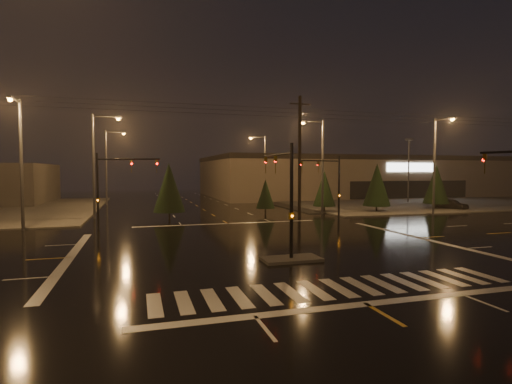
# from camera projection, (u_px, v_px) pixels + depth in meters

# --- Properties ---
(ground) EXTENTS (140.00, 140.00, 0.00)m
(ground) POSITION_uv_depth(u_px,v_px,m) (267.00, 246.00, 24.26)
(ground) COLOR black
(ground) RESTS_ON ground
(sidewalk_ne) EXTENTS (36.00, 36.00, 0.12)m
(sidewalk_ne) POSITION_uv_depth(u_px,v_px,m) (391.00, 200.00, 61.51)
(sidewalk_ne) COLOR #43413C
(sidewalk_ne) RESTS_ON ground
(median_island) EXTENTS (3.00, 1.60, 0.15)m
(median_island) POSITION_uv_depth(u_px,v_px,m) (291.00, 259.00, 20.43)
(median_island) COLOR #43413C
(median_island) RESTS_ON ground
(crosswalk) EXTENTS (15.00, 2.60, 0.01)m
(crosswalk) POSITION_uv_depth(u_px,v_px,m) (338.00, 288.00, 15.64)
(crosswalk) COLOR beige
(crosswalk) RESTS_ON ground
(stop_bar_near) EXTENTS (16.00, 0.50, 0.01)m
(stop_bar_near) POSITION_uv_depth(u_px,v_px,m) (366.00, 304.00, 13.73)
(stop_bar_near) COLOR beige
(stop_bar_near) RESTS_ON ground
(stop_bar_far) EXTENTS (16.00, 0.50, 0.01)m
(stop_bar_far) POSITION_uv_depth(u_px,v_px,m) (228.00, 224.00, 34.79)
(stop_bar_far) COLOR beige
(stop_bar_far) RESTS_ON ground
(parking_lot) EXTENTS (50.00, 24.00, 0.08)m
(parking_lot) POSITION_uv_depth(u_px,v_px,m) (427.00, 201.00, 61.02)
(parking_lot) COLOR black
(parking_lot) RESTS_ON ground
(retail_building) EXTENTS (60.20, 28.30, 7.20)m
(retail_building) POSITION_uv_depth(u_px,v_px,m) (364.00, 175.00, 78.04)
(retail_building) COLOR #756A54
(retail_building) RESTS_ON ground
(signal_mast_median) EXTENTS (0.25, 4.59, 6.00)m
(signal_mast_median) POSITION_uv_depth(u_px,v_px,m) (285.00, 187.00, 21.12)
(signal_mast_median) COLOR black
(signal_mast_median) RESTS_ON ground
(signal_mast_ne) EXTENTS (4.84, 1.86, 6.00)m
(signal_mast_ne) POSITION_uv_depth(u_px,v_px,m) (331.00, 180.00, 36.47)
(signal_mast_ne) COLOR black
(signal_mast_ne) RESTS_ON ground
(signal_mast_nw) EXTENTS (4.84, 1.86, 6.00)m
(signal_mast_nw) POSITION_uv_depth(u_px,v_px,m) (111.00, 181.00, 31.06)
(signal_mast_nw) COLOR black
(signal_mast_nw) RESTS_ON ground
(streetlight_1) EXTENTS (2.77, 0.32, 10.00)m
(streetlight_1) POSITION_uv_depth(u_px,v_px,m) (97.00, 158.00, 38.00)
(streetlight_1) COLOR #38383A
(streetlight_1) RESTS_ON ground
(streetlight_2) EXTENTS (2.77, 0.32, 10.00)m
(streetlight_2) POSITION_uv_depth(u_px,v_px,m) (109.00, 162.00, 53.32)
(streetlight_2) COLOR #38383A
(streetlight_2) RESTS_ON ground
(streetlight_3) EXTENTS (2.77, 0.32, 10.00)m
(streetlight_3) POSITION_uv_depth(u_px,v_px,m) (320.00, 160.00, 42.45)
(streetlight_3) COLOR #38383A
(streetlight_3) RESTS_ON ground
(streetlight_4) EXTENTS (2.77, 0.32, 10.00)m
(streetlight_4) POSITION_uv_depth(u_px,v_px,m) (263.00, 163.00, 61.60)
(streetlight_4) COLOR #38383A
(streetlight_4) RESTS_ON ground
(streetlight_5) EXTENTS (0.32, 2.77, 10.00)m
(streetlight_5) POSITION_uv_depth(u_px,v_px,m) (20.00, 155.00, 30.11)
(streetlight_5) COLOR #38383A
(streetlight_5) RESTS_ON ground
(streetlight_6) EXTENTS (0.32, 2.77, 10.00)m
(streetlight_6) POSITION_uv_depth(u_px,v_px,m) (437.00, 159.00, 40.92)
(streetlight_6) COLOR #38383A
(streetlight_6) RESTS_ON ground
(utility_pole_1) EXTENTS (2.20, 0.32, 12.00)m
(utility_pole_1) POSITION_uv_depth(u_px,v_px,m) (300.00, 155.00, 39.62)
(utility_pole_1) COLOR black
(utility_pole_1) RESTS_ON ground
(conifer_0) EXTENTS (2.49, 2.49, 4.59)m
(conifer_0) POSITION_uv_depth(u_px,v_px,m) (324.00, 189.00, 44.22)
(conifer_0) COLOR black
(conifer_0) RESTS_ON ground
(conifer_1) EXTENTS (3.03, 3.03, 5.44)m
(conifer_1) POSITION_uv_depth(u_px,v_px,m) (377.00, 185.00, 44.51)
(conifer_1) COLOR black
(conifer_1) RESTS_ON ground
(conifer_2) EXTENTS (2.98, 2.98, 5.36)m
(conifer_2) POSITION_uv_depth(u_px,v_px,m) (436.00, 184.00, 47.85)
(conifer_2) COLOR black
(conifer_2) RESTS_ON ground
(conifer_3) EXTENTS (2.99, 2.99, 5.37)m
(conifer_3) POSITION_uv_depth(u_px,v_px,m) (169.00, 187.00, 37.80)
(conifer_3) COLOR black
(conifer_3) RESTS_ON ground
(conifer_4) EXTENTS (1.95, 1.95, 3.75)m
(conifer_4) POSITION_uv_depth(u_px,v_px,m) (265.00, 194.00, 41.57)
(conifer_4) COLOR black
(conifer_4) RESTS_ON ground
(car_parked) EXTENTS (2.59, 4.05, 1.28)m
(car_parked) POSITION_uv_depth(u_px,v_px,m) (452.00, 204.00, 47.71)
(car_parked) COLOR black
(car_parked) RESTS_ON ground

